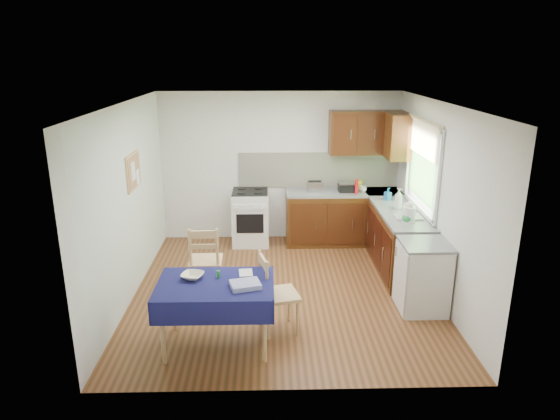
{
  "coord_description": "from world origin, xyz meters",
  "views": [
    {
      "loc": [
        -0.21,
        -6.13,
        3.07
      ],
      "look_at": [
        -0.05,
        0.1,
        1.12
      ],
      "focal_mm": 32.0,
      "sensor_mm": 36.0,
      "label": 1
    }
  ],
  "objects_px": {
    "dish_rack": "(408,216)",
    "dining_table": "(216,292)",
    "chair_near": "(275,291)",
    "kettle": "(409,213)",
    "chair_far": "(205,258)",
    "toaster": "(315,186)",
    "sandwich_press": "(347,187)"
  },
  "relations": [
    {
      "from": "dining_table",
      "to": "chair_near",
      "type": "bearing_deg",
      "value": 45.71
    },
    {
      "from": "sandwich_press",
      "to": "kettle",
      "type": "height_order",
      "value": "kettle"
    },
    {
      "from": "dish_rack",
      "to": "chair_near",
      "type": "bearing_deg",
      "value": -121.05
    },
    {
      "from": "chair_near",
      "to": "kettle",
      "type": "height_order",
      "value": "kettle"
    },
    {
      "from": "sandwich_press",
      "to": "dish_rack",
      "type": "relative_size",
      "value": 0.73
    },
    {
      "from": "chair_near",
      "to": "toaster",
      "type": "xyz_separation_m",
      "value": [
        0.7,
        2.81,
        0.48
      ]
    },
    {
      "from": "chair_near",
      "to": "kettle",
      "type": "bearing_deg",
      "value": -70.12
    },
    {
      "from": "chair_far",
      "to": "chair_near",
      "type": "distance_m",
      "value": 1.31
    },
    {
      "from": "dish_rack",
      "to": "kettle",
      "type": "distance_m",
      "value": 0.22
    },
    {
      "from": "toaster",
      "to": "kettle",
      "type": "height_order",
      "value": "kettle"
    },
    {
      "from": "chair_far",
      "to": "chair_near",
      "type": "height_order",
      "value": "chair_far"
    },
    {
      "from": "dish_rack",
      "to": "kettle",
      "type": "bearing_deg",
      "value": -81.44
    },
    {
      "from": "sandwich_press",
      "to": "dish_rack",
      "type": "xyz_separation_m",
      "value": [
        0.64,
        -1.39,
        -0.06
      ]
    },
    {
      "from": "sandwich_press",
      "to": "chair_near",
      "type": "bearing_deg",
      "value": -120.61
    },
    {
      "from": "dish_rack",
      "to": "dining_table",
      "type": "bearing_deg",
      "value": -123.89
    },
    {
      "from": "chair_near",
      "to": "toaster",
      "type": "bearing_deg",
      "value": -27.89
    },
    {
      "from": "chair_far",
      "to": "kettle",
      "type": "bearing_deg",
      "value": -175.15
    },
    {
      "from": "dining_table",
      "to": "dish_rack",
      "type": "relative_size",
      "value": 3.26
    },
    {
      "from": "dining_table",
      "to": "chair_far",
      "type": "xyz_separation_m",
      "value": [
        -0.26,
        1.25,
        -0.14
      ]
    },
    {
      "from": "dining_table",
      "to": "kettle",
      "type": "xyz_separation_m",
      "value": [
        2.46,
        1.51,
        0.38
      ]
    },
    {
      "from": "chair_far",
      "to": "sandwich_press",
      "type": "distance_m",
      "value": 2.86
    },
    {
      "from": "dining_table",
      "to": "toaster",
      "type": "relative_size",
      "value": 5.02
    },
    {
      "from": "chair_near",
      "to": "dish_rack",
      "type": "xyz_separation_m",
      "value": [
        1.87,
        1.41,
        0.42
      ]
    },
    {
      "from": "chair_far",
      "to": "kettle",
      "type": "height_order",
      "value": "kettle"
    },
    {
      "from": "toaster",
      "to": "sandwich_press",
      "type": "relative_size",
      "value": 0.89
    },
    {
      "from": "chair_far",
      "to": "sandwich_press",
      "type": "xyz_separation_m",
      "value": [
        2.13,
        1.85,
        0.47
      ]
    },
    {
      "from": "toaster",
      "to": "sandwich_press",
      "type": "bearing_deg",
      "value": 16.11
    },
    {
      "from": "chair_near",
      "to": "kettle",
      "type": "xyz_separation_m",
      "value": [
        1.83,
        1.22,
        0.53
      ]
    },
    {
      "from": "dining_table",
      "to": "toaster",
      "type": "bearing_deg",
      "value": 87.73
    },
    {
      "from": "chair_far",
      "to": "kettle",
      "type": "relative_size",
      "value": 3.33
    },
    {
      "from": "dining_table",
      "to": "sandwich_press",
      "type": "relative_size",
      "value": 4.49
    },
    {
      "from": "kettle",
      "to": "toaster",
      "type": "bearing_deg",
      "value": 125.36
    }
  ]
}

